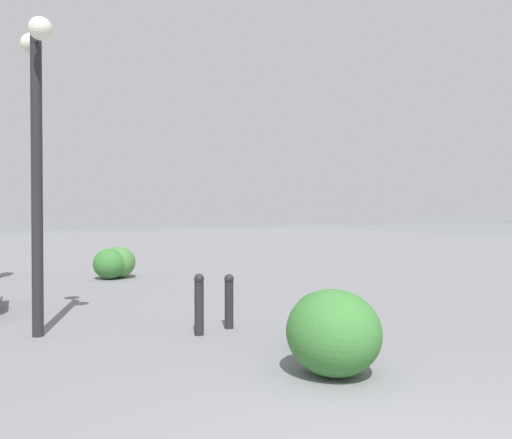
% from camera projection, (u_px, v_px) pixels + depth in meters
% --- Properties ---
extents(lamppost, '(0.98, 0.28, 3.92)m').
position_uv_depth(lamppost, '(36.00, 129.00, 6.76)').
color(lamppost, '#232328').
rests_on(lamppost, ground).
extents(bollard_near, '(0.13, 0.13, 0.79)m').
position_uv_depth(bollard_near, '(199.00, 303.00, 6.87)').
color(bollard_near, '#232328').
rests_on(bollard_near, ground).
extents(bollard_mid, '(0.13, 0.13, 0.74)m').
position_uv_depth(bollard_mid, '(229.00, 300.00, 7.26)').
color(bollard_mid, '#232328').
rests_on(bollard_mid, ground).
extents(shrub_low, '(0.83, 0.75, 0.71)m').
position_uv_depth(shrub_low, '(110.00, 264.00, 12.40)').
color(shrub_low, '#387533').
rests_on(shrub_low, ground).
extents(shrub_round, '(0.86, 0.77, 0.73)m').
position_uv_depth(shrub_round, '(118.00, 262.00, 12.62)').
color(shrub_round, '#477F38').
rests_on(shrub_round, ground).
extents(shrub_wide, '(0.98, 0.89, 0.84)m').
position_uv_depth(shrub_wide, '(333.00, 333.00, 5.20)').
color(shrub_wide, '#387533').
rests_on(shrub_wide, ground).
extents(shrub_tall, '(0.76, 0.69, 0.65)m').
position_uv_depth(shrub_tall, '(322.00, 319.00, 6.29)').
color(shrub_tall, '#2D6628').
rests_on(shrub_tall, ground).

